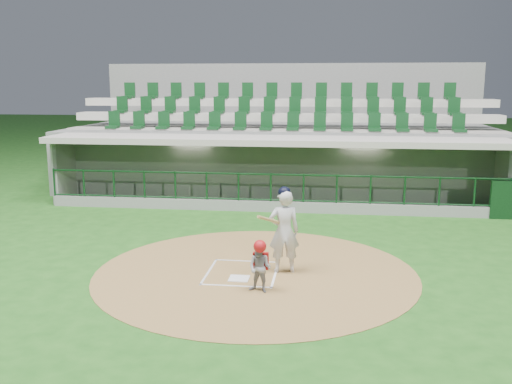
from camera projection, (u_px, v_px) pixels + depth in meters
ground at (244, 269)px, 13.02m from camera, size 120.00×120.00×0.00m
dirt_circle at (256, 272)px, 12.78m from camera, size 7.20×7.20×0.01m
home_plate at (239, 278)px, 12.33m from camera, size 0.43×0.43×0.02m
batter_box_chalk at (242, 273)px, 12.72m from camera, size 1.55×1.80×0.01m
dugout_structure at (280, 174)px, 20.45m from camera, size 16.40×3.70×3.00m
seating_deck at (283, 151)px, 23.37m from camera, size 17.00×6.72×5.15m
batter at (284, 230)px, 12.63m from camera, size 0.92×0.93×1.95m
catcher at (260, 266)px, 11.48m from camera, size 0.58×0.51×1.09m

